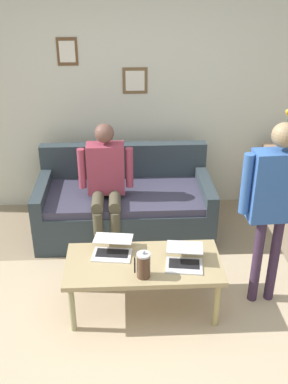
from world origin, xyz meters
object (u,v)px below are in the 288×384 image
Objects in this scene: french_press at (143,265)px; flower_vase at (287,135)px; side_shelf at (280,181)px; person_standing at (275,194)px; laptop_left at (112,249)px; person_seated at (106,179)px; couch at (125,205)px; laptop_center at (184,259)px; coffee_table at (143,267)px.

flower_vase reaches higher than french_press.
person_standing is (0.63, 1.53, 0.64)m from side_shelf.
french_press is 2.47m from flower_vase.
laptop_left is 0.28× the size of person_seated.
couch reaches higher than laptop_center.
couch is 1.42m from laptop_center.
laptop_center is 0.43× the size of side_shelf.
person_seated is (1.36, -1.00, -0.31)m from person_standing.
french_press is at bearing 87.25° from coffee_table.
side_shelf reaches higher than laptop_center.
side_shelf reaches higher than french_press.
laptop_center is 0.28× the size of person_seated.
person_standing is at bearing -176.81° from coffee_table.
person_seated is (1.99, 0.53, 0.32)m from side_shelf.
laptop_left is (0.25, -0.14, 0.09)m from coffee_table.
couch is 1.85m from person_standing.
french_press is 1.29m from person_seated.
laptop_left is at bearing -3.44° from person_standing.
person_standing reaches higher than laptop_center.
laptop_center is at bearing 50.64° from side_shelf.
couch is at bearing -46.09° from person_standing.
coffee_table is at bearing 107.09° from person_seated.
french_press is 0.19× the size of person_seated.
laptop_left is 0.41m from french_press.
side_shelf is 0.56m from flower_vase.
coffee_table is 3.56× the size of laptop_left.
flower_vase is at bearing -136.32° from coffee_table.
coffee_table is at bearing 43.68° from flower_vase.
side_shelf is 0.50× the size of person_standing.
laptop_left is at bearing 84.45° from couch.
couch reaches higher than side_shelf.
coffee_table is 0.30m from laptop_left.
laptop_center is 0.89m from person_standing.
person_standing reaches higher than flower_vase.
laptop_left is at bearing 94.36° from person_seated.
laptop_center reaches higher than coffee_table.
flower_vase is at bearing -18.02° from side_shelf.
coffee_table is at bearing -6.84° from laptop_center.
laptop_center is 0.22× the size of person_standing.
person_standing reaches higher than laptop_left.
coffee_table is 3.63× the size of laptop_center.
laptop_left is 0.95m from person_seated.
person_seated reaches higher than flower_vase.
person_seated is at bearing 15.02° from flower_vase.
person_standing is at bearing -172.17° from laptop_center.
person_seated is at bearing -36.25° from person_standing.
laptop_left reaches higher than coffee_table.
person_seated reaches higher than french_press.
french_press is (-0.25, 0.32, 0.07)m from laptop_left.
person_standing is at bearing 143.75° from person_seated.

